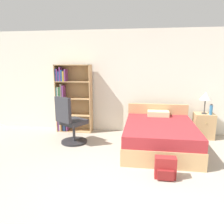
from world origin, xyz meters
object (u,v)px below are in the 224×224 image
Objects in this scene: table_lamp at (205,96)px; backpack_red at (165,168)px; bed at (159,135)px; nightstand at (203,126)px; office_chair at (70,123)px; bookshelf at (69,99)px; water_bottle at (211,110)px.

table_lamp reaches higher than backpack_red.
bed is 1.37m from nightstand.
backpack_red is at bearing -32.54° from office_chair.
bookshelf is 3.34× the size of table_lamp.
table_lamp is at bearing 63.00° from backpack_red.
backpack_red is (1.97, -1.25, -0.31)m from office_chair.
bed is at bearing 90.79° from backpack_red.
table_lamp is (1.08, 0.79, 0.74)m from bed.
table_lamp is 2.10× the size of water_bottle.
office_chair reaches higher than water_bottle.
table_lamp reaches higher than water_bottle.
office_chair is at bearing -166.57° from water_bottle.
office_chair is at bearing -178.76° from bed.
office_chair is 1.79× the size of nightstand.
bookshelf is 5.00× the size of backpack_red.
office_chair is at bearing -70.88° from bookshelf.
bed is 1.96m from office_chair.
nightstand is 0.44m from water_bottle.
table_lamp reaches higher than bed.
backpack_red is at bearing -120.62° from water_bottle.
water_bottle is at bearing -43.81° from nightstand.
bookshelf reaches higher than table_lamp.
office_chair reaches higher than backpack_red.
backpack_red is at bearing -117.28° from nightstand.
nightstand is (3.05, 0.85, -0.17)m from office_chair.
bookshelf is at bearing 178.37° from table_lamp.
backpack_red is (-1.09, -2.11, -0.13)m from nightstand.
nightstand is 2.37m from backpack_red.
nightstand is at bearing 36.25° from bed.
bookshelf is 1.62× the size of office_chair.
bed is 3.69× the size of table_lamp.
bookshelf is 2.90× the size of nightstand.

